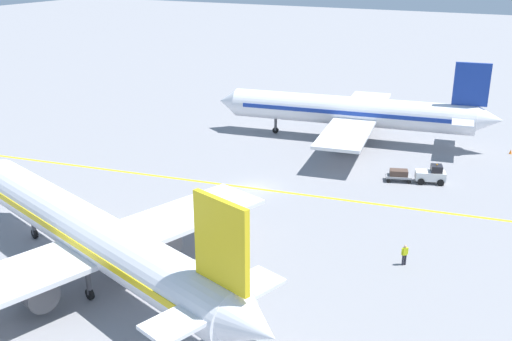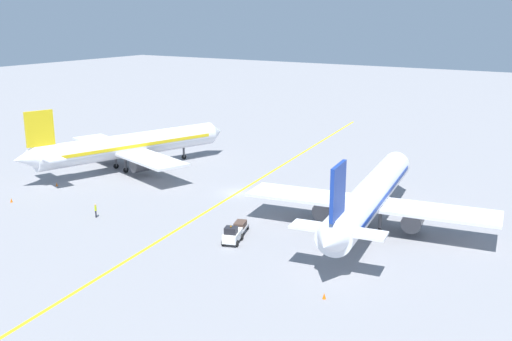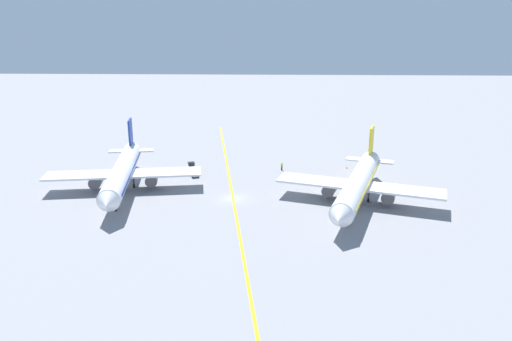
% 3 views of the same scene
% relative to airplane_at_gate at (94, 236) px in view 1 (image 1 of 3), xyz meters
% --- Properties ---
extents(ground_plane, '(400.00, 400.00, 0.00)m').
position_rel_airplane_at_gate_xyz_m(ground_plane, '(21.39, -1.77, -3.71)').
color(ground_plane, gray).
extents(apron_yellow_centreline, '(17.07, 118.89, 0.01)m').
position_rel_airplane_at_gate_xyz_m(apron_yellow_centreline, '(21.39, -1.77, -3.71)').
color(apron_yellow_centreline, yellow).
rests_on(apron_yellow_centreline, ground).
extents(airplane_at_gate, '(28.23, 34.65, 10.60)m').
position_rel_airplane_at_gate_xyz_m(airplane_at_gate, '(0.00, 0.00, 0.00)').
color(airplane_at_gate, white).
rests_on(airplane_at_gate, ground).
extents(airplane_adjacent_stand, '(28.46, 35.49, 10.60)m').
position_rel_airplane_at_gate_xyz_m(airplane_adjacent_stand, '(41.62, -5.19, 0.00)').
color(airplane_adjacent_stand, white).
rests_on(airplane_adjacent_stand, ground).
extents(baggage_tug_white, '(2.50, 3.32, 2.11)m').
position_rel_airplane_at_gate_xyz_m(baggage_tug_white, '(31.11, -17.30, -2.81)').
color(baggage_tug_white, white).
rests_on(baggage_tug_white, ground).
extents(baggage_cart_trailing, '(2.16, 2.91, 1.24)m').
position_rel_airplane_at_gate_xyz_m(baggage_cart_trailing, '(30.06, -14.17, -2.95)').
color(baggage_cart_trailing, gray).
rests_on(baggage_cart_trailing, ground).
extents(ground_crew_worker, '(0.44, 0.44, 1.68)m').
position_rel_airplane_at_gate_xyz_m(ground_crew_worker, '(12.61, -19.08, -2.80)').
color(ground_crew_worker, '#23232D').
rests_on(ground_crew_worker, ground).
extents(traffic_cone_by_wingtip, '(0.32, 0.32, 0.55)m').
position_rel_airplane_at_gate_xyz_m(traffic_cone_by_wingtip, '(45.00, -23.76, -3.43)').
color(traffic_cone_by_wingtip, orange).
rests_on(traffic_cone_by_wingtip, ground).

